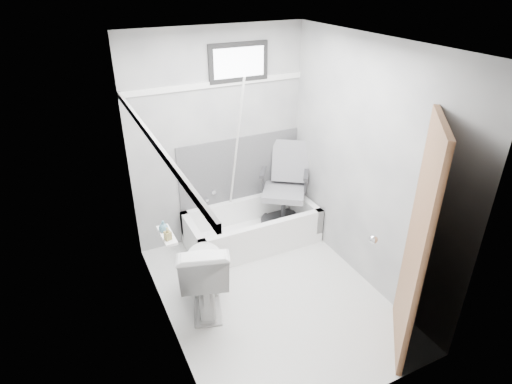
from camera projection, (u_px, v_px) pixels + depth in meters
floor at (271, 295)px, 4.25m from camera, size 2.60×2.60×0.00m
ceiling at (277, 43)px, 3.13m from camera, size 2.60×2.60×0.00m
wall_back at (219, 140)px, 4.72m from camera, size 2.00×0.02×2.40m
wall_front at (371, 275)px, 2.65m from camera, size 2.00×0.02×2.40m
wall_left at (159, 215)px, 3.30m from camera, size 0.02×2.60×2.40m
wall_right at (366, 168)px, 4.07m from camera, size 0.02×2.60×2.40m
bathtub at (252, 227)px, 4.98m from camera, size 1.50×0.70×0.42m
office_chair at (284, 187)px, 5.00m from camera, size 0.79×0.79×0.98m
toilet at (204, 271)px, 3.97m from camera, size 0.67×0.90×0.79m
door at (472, 258)px, 3.14m from camera, size 0.78×0.78×2.00m
window at (238, 62)px, 4.42m from camera, size 0.66×0.04×0.40m
backerboard at (240, 169)px, 5.00m from camera, size 1.50×0.02×0.78m
trim_back at (217, 84)px, 4.42m from camera, size 2.00×0.02×0.06m
trim_left at (152, 139)px, 3.02m from camera, size 0.02×2.60×0.06m
pole at (235, 159)px, 4.64m from camera, size 0.02×0.56×1.88m
shelf at (167, 235)px, 3.59m from camera, size 0.10×0.32×0.02m
soap_bottle_a at (168, 234)px, 3.49m from camera, size 0.06×0.06×0.11m
soap_bottle_b at (163, 226)px, 3.60m from camera, size 0.10×0.10×0.10m
faucet at (206, 196)px, 4.93m from camera, size 0.26×0.10×0.16m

